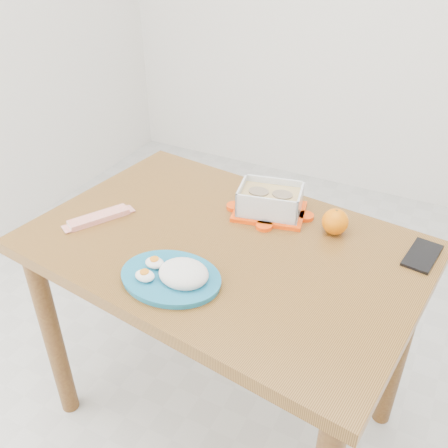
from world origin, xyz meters
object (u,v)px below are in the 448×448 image
at_px(orange_fruit, 335,222).
at_px(smartphone, 422,255).
at_px(food_container, 270,201).
at_px(dining_table, 224,274).
at_px(rice_plate, 175,274).

xyz_separation_m(orange_fruit, smartphone, (0.24, -0.00, -0.03)).
bearing_deg(food_container, orange_fruit, -15.60).
distance_m(dining_table, food_container, 0.26).
bearing_deg(orange_fruit, rice_plate, -126.58).
xyz_separation_m(dining_table, smartphone, (0.50, 0.18, 0.12)).
distance_m(rice_plate, smartphone, 0.66).
xyz_separation_m(food_container, rice_plate, (-0.09, -0.40, -0.02)).
height_order(orange_fruit, rice_plate, orange_fruit).
bearing_deg(food_container, rice_plate, -114.08).
bearing_deg(rice_plate, dining_table, 78.93).
relative_size(dining_table, orange_fruit, 15.38).
relative_size(food_container, orange_fruit, 3.17).
bearing_deg(smartphone, dining_table, -151.97).
relative_size(orange_fruit, rice_plate, 0.28).
bearing_deg(dining_table, rice_plate, -91.41).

